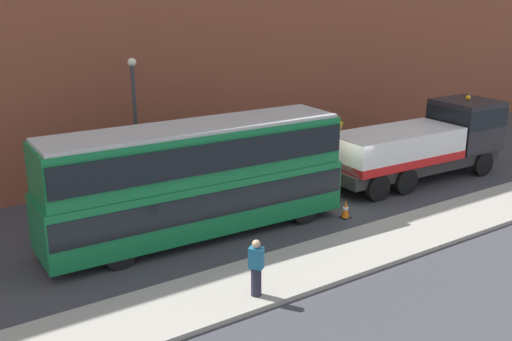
# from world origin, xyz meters

# --- Properties ---
(ground_plane) EXTENTS (120.00, 120.00, 0.00)m
(ground_plane) POSITION_xyz_m (0.00, 0.00, 0.00)
(ground_plane) COLOR #38383D
(near_kerb) EXTENTS (60.00, 2.80, 0.15)m
(near_kerb) POSITION_xyz_m (0.00, -4.20, 0.07)
(near_kerb) COLOR gray
(near_kerb) RESTS_ON ground_plane
(recovery_tow_truck) EXTENTS (10.19, 2.97, 3.67)m
(recovery_tow_truck) POSITION_xyz_m (5.62, 0.06, 1.76)
(recovery_tow_truck) COLOR #2D2D2D
(recovery_tow_truck) RESTS_ON ground_plane
(double_decker_bus) EXTENTS (11.12, 2.95, 4.06)m
(double_decker_bus) POSITION_xyz_m (-6.13, 0.07, 2.23)
(double_decker_bus) COLOR #146B38
(double_decker_bus) RESTS_ON ground_plane
(pedestrian_onlooker) EXTENTS (0.44, 0.48, 1.71)m
(pedestrian_onlooker) POSITION_xyz_m (-7.00, -4.95, 0.99)
(pedestrian_onlooker) COLOR #232333
(pedestrian_onlooker) RESTS_ON near_kerb
(traffic_cone_near_bus) EXTENTS (0.36, 0.36, 0.72)m
(traffic_cone_near_bus) POSITION_xyz_m (-0.62, -1.64, 0.34)
(traffic_cone_near_bus) COLOR orange
(traffic_cone_near_bus) RESTS_ON ground_plane
(street_lamp) EXTENTS (0.36, 0.36, 5.83)m
(street_lamp) POSITION_xyz_m (-6.14, 5.27, 3.47)
(street_lamp) COLOR #38383D
(street_lamp) RESTS_ON ground_plane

